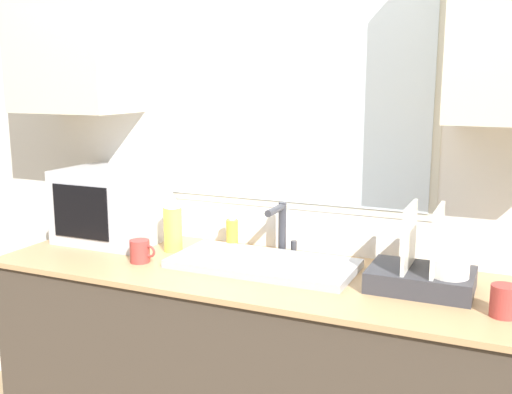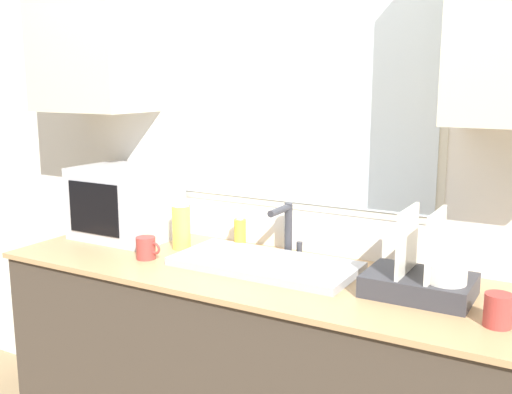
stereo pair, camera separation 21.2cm
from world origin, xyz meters
name	(u,v)px [view 1 (the left image)]	position (x,y,z in m)	size (l,w,h in m)	color
countertop	(250,381)	(0.00, 0.31, 0.45)	(1.96, 0.65, 0.91)	#42382D
wall_back	(281,130)	(0.00, 0.62, 1.40)	(6.00, 0.38, 2.60)	silver
sink_basin	(263,263)	(0.04, 0.35, 0.92)	(0.69, 0.32, 0.03)	#9EA0A5
faucet	(281,225)	(0.04, 0.51, 1.03)	(0.08, 0.17, 0.21)	#333338
microwave	(111,205)	(-0.71, 0.43, 1.06)	(0.42, 0.33, 0.31)	#B2B2B7
dish_rack	(424,272)	(0.63, 0.33, 0.97)	(0.34, 0.24, 0.29)	#333338
spray_bottle	(173,223)	(-0.39, 0.40, 1.02)	(0.08, 0.08, 0.25)	#D8CC4C
soap_bottle	(232,233)	(-0.18, 0.52, 0.97)	(0.05, 0.05, 0.15)	gold
mug_near_sink	(140,251)	(-0.42, 0.21, 0.95)	(0.11, 0.08, 0.09)	#A53833
mug_by_rack	(505,301)	(0.88, 0.20, 0.95)	(0.11, 0.08, 0.10)	#A53833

